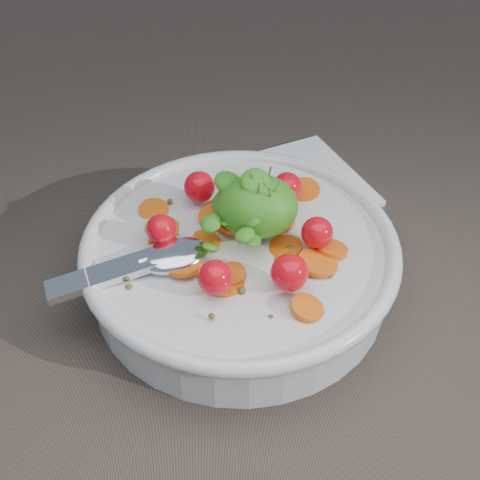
{
  "coord_description": "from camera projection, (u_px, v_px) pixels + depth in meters",
  "views": [
    {
      "loc": [
        -0.03,
        -0.39,
        0.43
      ],
      "look_at": [
        -0.0,
        0.03,
        0.06
      ],
      "focal_mm": 45.0,
      "sensor_mm": 36.0,
      "label": 1
    }
  ],
  "objects": [
    {
      "name": "napkin",
      "position": [
        286.0,
        187.0,
        0.71
      ],
      "size": [
        0.22,
        0.21,
        0.01
      ],
      "primitive_type": "cube",
      "rotation": [
        0.0,
        0.0,
        0.39
      ],
      "color": "white",
      "rests_on": "ground"
    },
    {
      "name": "bowl",
      "position": [
        240.0,
        258.0,
        0.58
      ],
      "size": [
        0.32,
        0.3,
        0.13
      ],
      "color": "silver",
      "rests_on": "ground"
    },
    {
      "name": "ground",
      "position": [
        247.0,
        304.0,
        0.58
      ],
      "size": [
        6.0,
        6.0,
        0.0
      ],
      "primitive_type": "plane",
      "color": "brown",
      "rests_on": "ground"
    }
  ]
}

